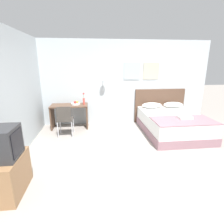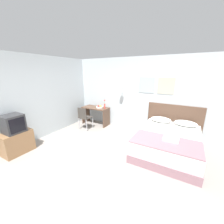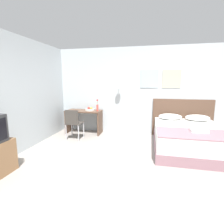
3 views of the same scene
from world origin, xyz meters
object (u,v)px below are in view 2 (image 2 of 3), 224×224
at_px(desk_chair, 84,117).
at_px(television, 13,124).
at_px(bed, 168,142).
at_px(folded_towel_near_foot, 171,139).
at_px(pillow_left, 161,119).
at_px(headboard, 173,121).
at_px(throw_blanket, 165,142).
at_px(desk, 96,113).
at_px(tv_stand, 17,142).
at_px(pillow_right, 186,123).
at_px(flower_vase, 105,105).
at_px(fruit_bowl, 100,107).

distance_m(desk_chair, television, 2.22).
distance_m(bed, folded_towel_near_foot, 0.57).
distance_m(pillow_left, desk_chair, 2.75).
relative_size(folded_towel_near_foot, television, 0.72).
relative_size(headboard, folded_towel_near_foot, 4.98).
xyz_separation_m(throw_blanket, desk, (-2.96, 1.34, -0.07)).
xyz_separation_m(folded_towel_near_foot, tv_stand, (-3.67, -1.60, -0.31)).
bearing_deg(desk, pillow_right, 0.50).
relative_size(desk, tv_stand, 1.50).
height_order(folded_towel_near_foot, flower_vase, flower_vase).
bearing_deg(tv_stand, television, -0.00).
distance_m(pillow_right, television, 4.85).
relative_size(bed, desk, 1.85).
relative_size(pillow_left, flower_vase, 1.77).
relative_size(tv_stand, television, 1.53).
height_order(bed, flower_vase, flower_vase).
height_order(headboard, desk, headboard).
bearing_deg(television, pillow_right, 35.77).
relative_size(pillow_right, television, 1.35).
height_order(throw_blanket, desk_chair, desk_chair).
distance_m(folded_towel_near_foot, tv_stand, 4.02).
height_order(pillow_left, desk, desk).
distance_m(throw_blanket, fruit_bowl, 3.08).
relative_size(desk_chair, flower_vase, 2.39).
distance_m(desk, television, 2.89).
bearing_deg(pillow_left, flower_vase, -179.41).
distance_m(bed, desk_chair, 3.02).
bearing_deg(desk_chair, bed, -1.35).
xyz_separation_m(pillow_left, fruit_bowl, (-2.40, -0.02, 0.13)).
height_order(pillow_right, television, television).
xyz_separation_m(desk, fruit_bowl, (0.20, 0.00, 0.27)).
height_order(folded_towel_near_foot, tv_stand, folded_towel_near_foot).
height_order(bed, television, television).
distance_m(bed, desk, 3.07).
xyz_separation_m(pillow_right, tv_stand, (-3.93, -2.83, -0.34)).
xyz_separation_m(desk, television, (-0.60, -2.80, 0.34)).
bearing_deg(headboard, desk_chair, -162.03).
distance_m(pillow_left, pillow_right, 0.72).
relative_size(bed, flower_vase, 5.62).
distance_m(desk_chair, fruit_bowl, 0.77).
xyz_separation_m(fruit_bowl, television, (-0.80, -2.81, 0.07)).
bearing_deg(pillow_right, throw_blanket, -104.73).
bearing_deg(fruit_bowl, pillow_left, 0.58).
height_order(folded_towel_near_foot, fruit_bowl, fruit_bowl).
height_order(pillow_left, desk_chair, desk_chair).
height_order(pillow_right, throw_blanket, pillow_right).
height_order(pillow_left, throw_blanket, pillow_left).
bearing_deg(throw_blanket, fruit_bowl, 154.03).
xyz_separation_m(desk_chair, tv_stand, (-0.56, -2.12, -0.22)).
distance_m(throw_blanket, flower_vase, 2.87).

